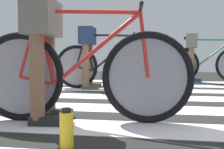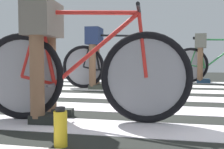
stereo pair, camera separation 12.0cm
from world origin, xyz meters
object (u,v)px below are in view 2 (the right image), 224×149
at_px(cyclist_1_of_3, 44,44).
at_px(bicycle_3_of_3, 217,64).
at_px(bicycle_2_of_3, 113,65).
at_px(water_bottle, 61,128).
at_px(cyclist_2_of_3, 95,49).
at_px(cyclist_3_of_3, 201,51).
at_px(bicycle_1_of_3, 82,74).

bearing_deg(cyclist_1_of_3, bicycle_3_of_3, 58.02).
xyz_separation_m(cyclist_1_of_3, bicycle_3_of_3, (1.92, 3.73, -0.24)).
xyz_separation_m(bicycle_2_of_3, bicycle_3_of_3, (1.83, 1.43, 0.00)).
relative_size(cyclist_1_of_3, water_bottle, 4.18).
distance_m(cyclist_2_of_3, cyclist_3_of_3, 2.34).
xyz_separation_m(bicycle_1_of_3, cyclist_1_of_3, (-0.31, -0.03, 0.24)).
bearing_deg(cyclist_2_of_3, bicycle_3_of_3, 32.06).
xyz_separation_m(bicycle_2_of_3, cyclist_3_of_3, (1.52, 1.46, 0.25)).
xyz_separation_m(bicycle_1_of_3, bicycle_2_of_3, (-0.21, 2.28, 0.00)).
xyz_separation_m(cyclist_1_of_3, water_bottle, (0.39, -0.60, -0.51)).
bearing_deg(water_bottle, cyclist_3_of_3, 74.29).
bearing_deg(bicycle_1_of_3, bicycle_3_of_3, 61.75).
distance_m(bicycle_2_of_3, bicycle_3_of_3, 2.32).
relative_size(bicycle_1_of_3, cyclist_3_of_3, 1.76).
bearing_deg(cyclist_1_of_3, cyclist_3_of_3, 62.05).
xyz_separation_m(bicycle_1_of_3, bicycle_3_of_3, (1.61, 3.71, 0.00)).
bearing_deg(bicycle_3_of_3, water_bottle, -104.47).
distance_m(bicycle_3_of_3, water_bottle, 4.61).
relative_size(bicycle_2_of_3, bicycle_3_of_3, 1.00).
height_order(cyclist_1_of_3, cyclist_3_of_3, cyclist_3_of_3).
bearing_deg(cyclist_2_of_3, bicycle_1_of_3, -78.90).
bearing_deg(water_bottle, bicycle_2_of_3, 95.72).
bearing_deg(cyclist_1_of_3, bicycle_2_of_3, 82.88).
distance_m(cyclist_3_of_3, water_bottle, 4.56).
height_order(cyclist_2_of_3, cyclist_3_of_3, cyclist_2_of_3).
xyz_separation_m(bicycle_3_of_3, water_bottle, (-1.54, -4.34, -0.28)).
xyz_separation_m(bicycle_2_of_3, cyclist_2_of_3, (-0.31, -0.01, 0.26)).
bearing_deg(water_bottle, bicycle_3_of_3, 70.49).
distance_m(bicycle_1_of_3, bicycle_3_of_3, 4.04).
bearing_deg(bicycle_1_of_3, bicycle_2_of_3, 90.62).
bearing_deg(cyclist_3_of_3, bicycle_1_of_3, -104.21).
relative_size(bicycle_1_of_3, bicycle_3_of_3, 1.00).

